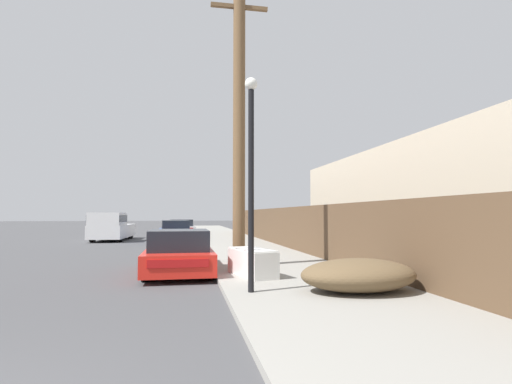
% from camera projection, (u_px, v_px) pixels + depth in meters
% --- Properties ---
extents(sidewalk_curb, '(4.20, 63.00, 0.12)m').
position_uv_depth(sidewalk_curb, '(229.00, 239.00, 26.21)').
color(sidewalk_curb, gray).
rests_on(sidewalk_curb, ground).
extents(discarded_fridge, '(1.09, 1.87, 0.71)m').
position_uv_depth(discarded_fridge, '(252.00, 262.00, 10.22)').
color(discarded_fridge, silver).
rests_on(discarded_fridge, sidewalk_curb).
extents(parked_sports_car_red, '(1.88, 4.05, 1.25)m').
position_uv_depth(parked_sports_car_red, '(179.00, 254.00, 11.31)').
color(parked_sports_car_red, red).
rests_on(parked_sports_car_red, ground).
extents(car_parked_mid, '(2.11, 4.82, 1.34)m').
position_uv_depth(car_parked_mid, '(175.00, 232.00, 23.92)').
color(car_parked_mid, '#2D478C').
rests_on(car_parked_mid, ground).
extents(car_parked_far, '(2.24, 4.52, 1.30)m').
position_uv_depth(car_parked_far, '(181.00, 228.00, 31.68)').
color(car_parked_far, silver).
rests_on(car_parked_far, ground).
extents(pickup_truck, '(2.22, 5.67, 1.81)m').
position_uv_depth(pickup_truck, '(111.00, 227.00, 25.64)').
color(pickup_truck, silver).
rests_on(pickup_truck, ground).
extents(utility_pole, '(1.80, 0.38, 8.99)m').
position_uv_depth(utility_pole, '(239.00, 117.00, 12.35)').
color(utility_pole, brown).
rests_on(utility_pole, sidewalk_curb).
extents(street_lamp, '(0.26, 0.26, 4.40)m').
position_uv_depth(street_lamp, '(251.00, 165.00, 8.17)').
color(street_lamp, black).
rests_on(street_lamp, sidewalk_curb).
extents(brush_pile, '(2.39, 1.63, 0.66)m').
position_uv_depth(brush_pile, '(358.00, 275.00, 8.09)').
color(brush_pile, brown).
rests_on(brush_pile, sidewalk_curb).
extents(wooden_fence, '(0.08, 34.68, 1.91)m').
position_uv_depth(wooden_fence, '(283.00, 227.00, 20.01)').
color(wooden_fence, brown).
rests_on(wooden_fence, sidewalk_curb).
extents(building_right_house, '(6.00, 15.49, 4.27)m').
position_uv_depth(building_right_house, '(442.00, 203.00, 16.04)').
color(building_right_house, beige).
rests_on(building_right_house, ground).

